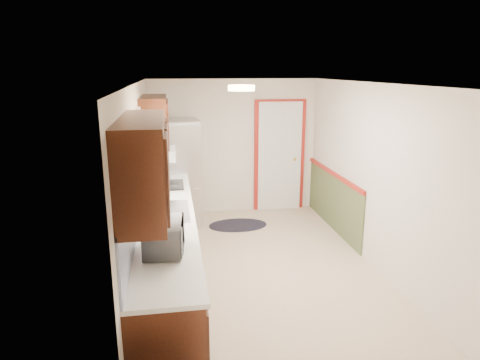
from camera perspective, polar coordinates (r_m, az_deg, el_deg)
name	(u,v)px	position (r m, az deg, el deg)	size (l,w,h in m)	color
room_shell	(262,182)	(5.33, 3.01, -0.28)	(3.20, 5.20, 2.52)	#CCB08F
kitchen_run	(163,225)	(5.06, -10.23, -5.98)	(0.63, 4.00, 2.20)	#37170C
back_wall_trim	(290,165)	(7.72, 6.75, 1.97)	(1.12, 2.30, 2.08)	maroon
ceiling_fixture	(241,88)	(4.90, 0.18, 12.18)	(0.30, 0.30, 0.06)	#FFD88C
microwave	(164,234)	(3.99, -10.10, -7.04)	(0.51, 0.28, 0.35)	white
refrigerator	(178,172)	(7.25, -8.33, 1.01)	(0.79, 0.77, 1.76)	#B7B7BC
rug	(238,225)	(7.26, -0.29, -6.03)	(0.98, 0.63, 0.01)	black
cooktop	(167,185)	(6.22, -9.72, -0.67)	(0.47, 0.56, 0.02)	black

